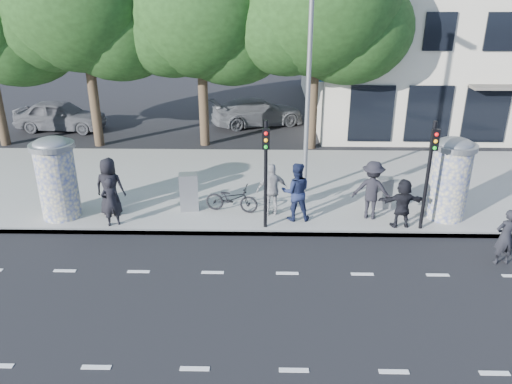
{
  "coord_description": "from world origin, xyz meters",
  "views": [
    {
      "loc": [
        -0.6,
        -10.02,
        7.22
      ],
      "look_at": [
        -0.88,
        3.5,
        1.47
      ],
      "focal_mm": 35.0,
      "sensor_mm": 36.0,
      "label": 1
    }
  ],
  "objects_px": {
    "ped_a": "(110,187)",
    "car_left": "(60,115)",
    "street_lamp": "(309,61)",
    "ped_d": "(372,190)",
    "ped_f": "(402,203)",
    "man_road": "(505,237)",
    "traffic_pole_near": "(266,164)",
    "bicycle": "(232,199)",
    "ad_column_left": "(57,176)",
    "cabinet_left": "(189,192)",
    "cabinet_right": "(384,192)",
    "ped_b": "(111,202)",
    "ad_column_right": "(450,177)",
    "traffic_pole_far": "(430,166)",
    "ped_e": "(272,190)",
    "ped_c": "(296,192)",
    "car_right": "(258,112)"
  },
  "relations": [
    {
      "from": "ped_e",
      "to": "car_left",
      "type": "xyz_separation_m",
      "value": [
        -10.88,
        10.31,
        -0.24
      ]
    },
    {
      "from": "traffic_pole_near",
      "to": "ped_e",
      "type": "distance_m",
      "value": 1.56
    },
    {
      "from": "car_left",
      "to": "ad_column_left",
      "type": "bearing_deg",
      "value": -155.05
    },
    {
      "from": "street_lamp",
      "to": "ped_e",
      "type": "distance_m",
      "value": 4.38
    },
    {
      "from": "ped_c",
      "to": "ped_f",
      "type": "bearing_deg",
      "value": 170.21
    },
    {
      "from": "traffic_pole_near",
      "to": "bicycle",
      "type": "xyz_separation_m",
      "value": [
        -1.11,
        1.16,
        -1.62
      ]
    },
    {
      "from": "ped_a",
      "to": "car_left",
      "type": "height_order",
      "value": "ped_a"
    },
    {
      "from": "street_lamp",
      "to": "cabinet_right",
      "type": "xyz_separation_m",
      "value": [
        2.57,
        -1.22,
        -4.12
      ]
    },
    {
      "from": "ped_a",
      "to": "ped_c",
      "type": "relative_size",
      "value": 1.01
    },
    {
      "from": "ped_e",
      "to": "car_left",
      "type": "bearing_deg",
      "value": -54.77
    },
    {
      "from": "traffic_pole_near",
      "to": "ped_a",
      "type": "distance_m",
      "value": 5.22
    },
    {
      "from": "ped_a",
      "to": "bicycle",
      "type": "xyz_separation_m",
      "value": [
        3.9,
        0.27,
        -0.5
      ]
    },
    {
      "from": "cabinet_left",
      "to": "ped_a",
      "type": "bearing_deg",
      "value": -179.25
    },
    {
      "from": "ad_column_right",
      "to": "traffic_pole_far",
      "type": "xyz_separation_m",
      "value": [
        -1.0,
        -0.91,
        0.69
      ]
    },
    {
      "from": "man_road",
      "to": "car_right",
      "type": "xyz_separation_m",
      "value": [
        -6.97,
        14.18,
        -0.1
      ]
    },
    {
      "from": "ad_column_left",
      "to": "ped_f",
      "type": "xyz_separation_m",
      "value": [
        10.8,
        -0.53,
        -0.6
      ]
    },
    {
      "from": "ped_b",
      "to": "ped_d",
      "type": "bearing_deg",
      "value": 161.11
    },
    {
      "from": "ped_c",
      "to": "cabinet_right",
      "type": "distance_m",
      "value": 3.21
    },
    {
      "from": "cabinet_right",
      "to": "car_left",
      "type": "xyz_separation_m",
      "value": [
        -14.63,
        9.65,
        0.11
      ]
    },
    {
      "from": "traffic_pole_far",
      "to": "ped_f",
      "type": "relative_size",
      "value": 2.17
    },
    {
      "from": "ad_column_left",
      "to": "cabinet_left",
      "type": "relative_size",
      "value": 2.1
    },
    {
      "from": "ped_c",
      "to": "ped_d",
      "type": "bearing_deg",
      "value": -177.8
    },
    {
      "from": "ped_f",
      "to": "man_road",
      "type": "height_order",
      "value": "ped_f"
    },
    {
      "from": "ped_a",
      "to": "man_road",
      "type": "distance_m",
      "value": 11.82
    },
    {
      "from": "street_lamp",
      "to": "man_road",
      "type": "xyz_separation_m",
      "value": [
        5.11,
        -4.58,
        -3.98
      ]
    },
    {
      "from": "bicycle",
      "to": "ped_b",
      "type": "bearing_deg",
      "value": 116.37
    },
    {
      "from": "cabinet_right",
      "to": "car_left",
      "type": "bearing_deg",
      "value": 147.31
    },
    {
      "from": "ped_b",
      "to": "ped_c",
      "type": "relative_size",
      "value": 0.82
    },
    {
      "from": "ad_column_left",
      "to": "ped_a",
      "type": "distance_m",
      "value": 1.65
    },
    {
      "from": "ped_c",
      "to": "man_road",
      "type": "height_order",
      "value": "ped_c"
    },
    {
      "from": "ad_column_left",
      "to": "cabinet_right",
      "type": "bearing_deg",
      "value": 4.95
    },
    {
      "from": "ped_f",
      "to": "cabinet_right",
      "type": "relative_size",
      "value": 1.5
    },
    {
      "from": "ped_b",
      "to": "man_road",
      "type": "xyz_separation_m",
      "value": [
        11.27,
        -1.83,
        -0.12
      ]
    },
    {
      "from": "ped_a",
      "to": "street_lamp",
      "type": "bearing_deg",
      "value": -158.81
    },
    {
      "from": "ped_a",
      "to": "cabinet_left",
      "type": "relative_size",
      "value": 1.52
    },
    {
      "from": "ped_b",
      "to": "bicycle",
      "type": "bearing_deg",
      "value": 172.45
    },
    {
      "from": "cabinet_left",
      "to": "street_lamp",
      "type": "bearing_deg",
      "value": 13.35
    },
    {
      "from": "traffic_pole_far",
      "to": "cabinet_left",
      "type": "distance_m",
      "value": 7.59
    },
    {
      "from": "street_lamp",
      "to": "ped_d",
      "type": "distance_m",
      "value": 4.65
    },
    {
      "from": "traffic_pole_near",
      "to": "bicycle",
      "type": "height_order",
      "value": "traffic_pole_near"
    },
    {
      "from": "ad_column_right",
      "to": "street_lamp",
      "type": "distance_m",
      "value": 5.81
    },
    {
      "from": "traffic_pole_near",
      "to": "ped_f",
      "type": "distance_m",
      "value": 4.4
    },
    {
      "from": "ped_d",
      "to": "bicycle",
      "type": "relative_size",
      "value": 1.09
    },
    {
      "from": "traffic_pole_near",
      "to": "bicycle",
      "type": "relative_size",
      "value": 1.95
    },
    {
      "from": "ped_d",
      "to": "man_road",
      "type": "bearing_deg",
      "value": 157.69
    },
    {
      "from": "ped_d",
      "to": "car_right",
      "type": "distance_m",
      "value": 12.26
    },
    {
      "from": "ped_f",
      "to": "man_road",
      "type": "relative_size",
      "value": 0.96
    },
    {
      "from": "traffic_pole_near",
      "to": "ped_c",
      "type": "height_order",
      "value": "traffic_pole_near"
    },
    {
      "from": "ped_c",
      "to": "ped_d",
      "type": "relative_size",
      "value": 1.0
    },
    {
      "from": "ped_e",
      "to": "car_left",
      "type": "distance_m",
      "value": 14.99
    }
  ]
}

